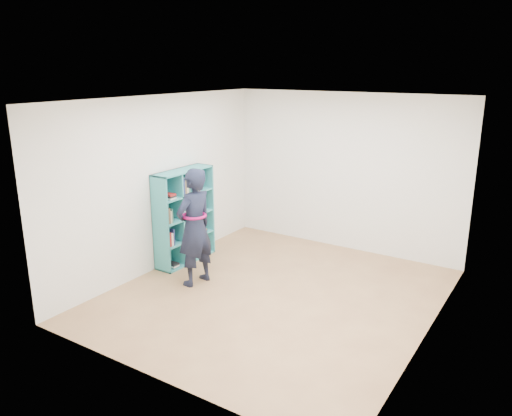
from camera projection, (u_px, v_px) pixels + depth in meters
The scene contains 9 objects.
floor at pixel (275, 295), 6.76m from camera, with size 4.50×4.50×0.00m, color #8E6140.
ceiling at pixel (277, 100), 6.05m from camera, with size 4.50×4.50×0.00m, color white.
wall_left at pixel (160, 184), 7.44m from camera, with size 0.02×4.50×2.60m, color white.
wall_right at pixel (436, 229), 5.37m from camera, with size 0.02×4.50×2.60m, color white.
wall_back at pixel (345, 172), 8.23m from camera, with size 4.00×0.02×2.60m, color white.
wall_front at pixel (152, 257), 4.59m from camera, with size 4.00×0.02×2.60m, color white.
bookshelf at pixel (183, 217), 7.78m from camera, with size 0.32×1.11×1.47m.
person at pixel (195, 227), 6.92m from camera, with size 0.48×0.66×1.67m.
smartphone at pixel (192, 216), 7.05m from camera, with size 0.03×0.12×0.14m.
Camera 1 is at (3.12, -5.34, 2.99)m, focal length 35.00 mm.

